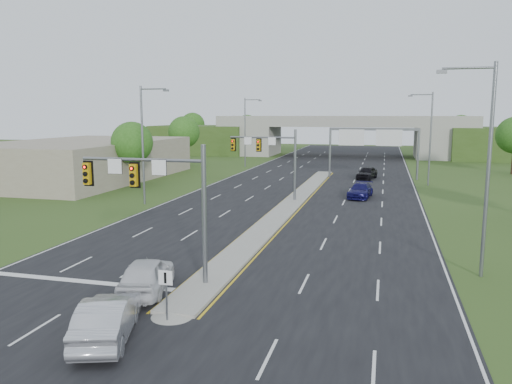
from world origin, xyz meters
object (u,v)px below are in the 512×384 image
object	(u,v)px
keep_right_sign	(166,287)
car_far_b	(360,190)
signal_mast_far	(272,153)
sign_gantry	(372,139)
car_white	(147,275)
signal_mast_near	(160,190)
overpass	(343,139)
car_far_c	(367,173)
car_silver	(107,318)

from	to	relation	value
keep_right_sign	car_far_b	xyz separation A→B (m)	(6.09, 33.38, -0.76)
signal_mast_far	car_far_b	world-z (taller)	signal_mast_far
sign_gantry	car_white	size ratio (longest dim) A/B	2.35
signal_mast_near	sign_gantry	bearing A→B (deg)	78.75
overpass	car_far_c	xyz separation A→B (m)	(6.17, -35.68, -2.72)
signal_mast_near	car_white	bearing A→B (deg)	-95.43
signal_mast_far	car_far_b	size ratio (longest dim) A/B	1.38
sign_gantry	car_white	xyz separation A→B (m)	(-9.09, -46.45, -4.38)
signal_mast_near	car_white	world-z (taller)	signal_mast_near
car_far_c	signal_mast_near	bearing A→B (deg)	-87.69
car_far_c	signal_mast_far	bearing A→B (deg)	-100.43
signal_mast_near	car_silver	distance (m)	7.58
signal_mast_near	sign_gantry	xyz separation A→B (m)	(8.95, 44.99, 0.51)
overpass	car_far_c	bearing A→B (deg)	-80.19
car_far_c	sign_gantry	bearing A→B (deg)	62.50
car_white	car_silver	size ratio (longest dim) A/B	1.00
sign_gantry	signal_mast_near	bearing A→B (deg)	-101.25
keep_right_sign	car_far_b	bearing A→B (deg)	79.67
signal_mast_far	sign_gantry	xyz separation A→B (m)	(8.95, 19.99, 0.51)
car_white	car_far_c	bearing A→B (deg)	-113.74
overpass	car_white	bearing A→B (deg)	-91.69
car_far_c	keep_right_sign	bearing A→B (deg)	-84.13
keep_right_sign	sign_gantry	world-z (taller)	sign_gantry
car_silver	sign_gantry	bearing A→B (deg)	-117.71
signal_mast_far	car_silver	xyz separation A→B (m)	(0.76, -31.46, -3.89)
signal_mast_far	sign_gantry	size ratio (longest dim) A/B	0.60
overpass	car_silver	world-z (taller)	overpass
sign_gantry	overpass	bearing A→B (deg)	100.79
sign_gantry	car_silver	distance (m)	52.28
keep_right_sign	overpass	xyz separation A→B (m)	(0.00, 84.53, 2.04)
overpass	car_white	xyz separation A→B (m)	(-2.40, -81.53, -2.69)
signal_mast_near	keep_right_sign	size ratio (longest dim) A/B	3.18
sign_gantry	car_far_c	xyz separation A→B (m)	(-0.51, -0.60, -4.40)
car_white	car_far_b	distance (m)	31.55
car_silver	keep_right_sign	bearing A→B (deg)	-145.49
signal_mast_far	overpass	distance (m)	55.13
signal_mast_far	car_silver	world-z (taller)	signal_mast_far
signal_mast_near	car_white	xyz separation A→B (m)	(-0.14, -1.46, -3.86)
car_white	car_far_c	size ratio (longest dim) A/B	1.03
sign_gantry	overpass	distance (m)	35.75
signal_mast_far	car_white	bearing A→B (deg)	-90.30
sign_gantry	overpass	world-z (taller)	overpass
car_silver	car_far_c	size ratio (longest dim) A/B	1.04
car_silver	car_far_c	world-z (taller)	car_silver
sign_gantry	car_far_b	size ratio (longest dim) A/B	2.28
signal_mast_far	sign_gantry	bearing A→B (deg)	65.89
overpass	car_white	world-z (taller)	overpass
overpass	car_far_b	xyz separation A→B (m)	(6.09, -51.15, -2.80)
keep_right_sign	signal_mast_far	bearing A→B (deg)	94.39
sign_gantry	car_far_b	bearing A→B (deg)	-92.12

